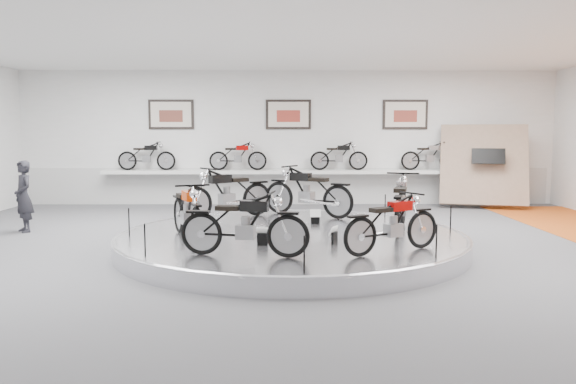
{
  "coord_description": "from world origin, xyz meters",
  "views": [
    {
      "loc": [
        -0.15,
        -9.93,
        2.15
      ],
      "look_at": [
        -0.06,
        0.6,
        1.04
      ],
      "focal_mm": 35.0,
      "sensor_mm": 36.0,
      "label": 1
    }
  ],
  "objects_px": {
    "bike_c": "(228,193)",
    "bike_f": "(392,223)",
    "shelf": "(288,172)",
    "display_platform": "(292,241)",
    "bike_e": "(244,224)",
    "bike_a": "(401,202)",
    "visitor": "(24,196)",
    "bike_d": "(187,211)",
    "bike_b": "(308,191)"
  },
  "relations": [
    {
      "from": "shelf",
      "to": "bike_f",
      "type": "distance_m",
      "value": 8.23
    },
    {
      "from": "bike_a",
      "to": "visitor",
      "type": "distance_m",
      "value": 8.03
    },
    {
      "from": "shelf",
      "to": "bike_b",
      "type": "relative_size",
      "value": 5.76
    },
    {
      "from": "display_platform",
      "to": "bike_a",
      "type": "bearing_deg",
      "value": 8.7
    },
    {
      "from": "bike_f",
      "to": "visitor",
      "type": "relative_size",
      "value": 1.01
    },
    {
      "from": "display_platform",
      "to": "bike_d",
      "type": "xyz_separation_m",
      "value": [
        -1.83,
        -0.55,
        0.65
      ]
    },
    {
      "from": "bike_e",
      "to": "bike_f",
      "type": "relative_size",
      "value": 1.07
    },
    {
      "from": "bike_d",
      "to": "visitor",
      "type": "distance_m",
      "value": 4.66
    },
    {
      "from": "bike_d",
      "to": "bike_f",
      "type": "relative_size",
      "value": 1.08
    },
    {
      "from": "shelf",
      "to": "bike_d",
      "type": "height_order",
      "value": "bike_d"
    },
    {
      "from": "shelf",
      "to": "bike_e",
      "type": "relative_size",
      "value": 6.56
    },
    {
      "from": "bike_f",
      "to": "shelf",
      "type": "bearing_deg",
      "value": 70.59
    },
    {
      "from": "display_platform",
      "to": "shelf",
      "type": "distance_m",
      "value": 6.46
    },
    {
      "from": "shelf",
      "to": "visitor",
      "type": "height_order",
      "value": "visitor"
    },
    {
      "from": "bike_f",
      "to": "bike_c",
      "type": "bearing_deg",
      "value": 99.49
    },
    {
      "from": "visitor",
      "to": "bike_f",
      "type": "bearing_deg",
      "value": 21.14
    },
    {
      "from": "display_platform",
      "to": "bike_f",
      "type": "xyz_separation_m",
      "value": [
        1.53,
        -1.68,
        0.61
      ]
    },
    {
      "from": "shelf",
      "to": "bike_c",
      "type": "relative_size",
      "value": 5.76
    },
    {
      "from": "bike_c",
      "to": "bike_a",
      "type": "bearing_deg",
      "value": 120.01
    },
    {
      "from": "bike_b",
      "to": "visitor",
      "type": "height_order",
      "value": "visitor"
    },
    {
      "from": "bike_b",
      "to": "bike_e",
      "type": "height_order",
      "value": "bike_b"
    },
    {
      "from": "shelf",
      "to": "display_platform",
      "type": "bearing_deg",
      "value": -90.0
    },
    {
      "from": "visitor",
      "to": "bike_c",
      "type": "bearing_deg",
      "value": 46.02
    },
    {
      "from": "bike_a",
      "to": "bike_c",
      "type": "bearing_deg",
      "value": 82.23
    },
    {
      "from": "display_platform",
      "to": "visitor",
      "type": "distance_m",
      "value": 6.13
    },
    {
      "from": "bike_b",
      "to": "bike_c",
      "type": "xyz_separation_m",
      "value": [
        -1.74,
        -0.35,
        -0.0
      ]
    },
    {
      "from": "bike_b",
      "to": "bike_f",
      "type": "distance_m",
      "value": 4.0
    },
    {
      "from": "display_platform",
      "to": "bike_e",
      "type": "bearing_deg",
      "value": -110.85
    },
    {
      "from": "bike_e",
      "to": "visitor",
      "type": "bearing_deg",
      "value": 152.7
    },
    {
      "from": "display_platform",
      "to": "visitor",
      "type": "height_order",
      "value": "visitor"
    },
    {
      "from": "visitor",
      "to": "display_platform",
      "type": "bearing_deg",
      "value": 29.04
    },
    {
      "from": "bike_d",
      "to": "bike_e",
      "type": "distance_m",
      "value": 1.76
    },
    {
      "from": "bike_b",
      "to": "bike_e",
      "type": "relative_size",
      "value": 1.14
    },
    {
      "from": "shelf",
      "to": "bike_d",
      "type": "xyz_separation_m",
      "value": [
        -1.83,
        -6.95,
        -0.2
      ]
    },
    {
      "from": "bike_b",
      "to": "visitor",
      "type": "xyz_separation_m",
      "value": [
        -6.18,
        -0.26,
        -0.08
      ]
    },
    {
      "from": "display_platform",
      "to": "bike_e",
      "type": "xyz_separation_m",
      "value": [
        -0.74,
        -1.94,
        0.64
      ]
    },
    {
      "from": "display_platform",
      "to": "bike_e",
      "type": "distance_m",
      "value": 2.18
    },
    {
      "from": "bike_d",
      "to": "visitor",
      "type": "relative_size",
      "value": 1.09
    },
    {
      "from": "bike_c",
      "to": "visitor",
      "type": "bearing_deg",
      "value": -37.72
    },
    {
      "from": "bike_f",
      "to": "visitor",
      "type": "xyz_separation_m",
      "value": [
        -7.33,
        3.58,
        0.02
      ]
    },
    {
      "from": "shelf",
      "to": "visitor",
      "type": "relative_size",
      "value": 7.06
    },
    {
      "from": "bike_d",
      "to": "bike_f",
      "type": "height_order",
      "value": "bike_d"
    },
    {
      "from": "bike_c",
      "to": "bike_f",
      "type": "xyz_separation_m",
      "value": [
        2.89,
        -3.49,
        -0.1
      ]
    },
    {
      "from": "bike_c",
      "to": "bike_e",
      "type": "bearing_deg",
      "value": 62.79
    },
    {
      "from": "bike_e",
      "to": "visitor",
      "type": "distance_m",
      "value": 6.35
    },
    {
      "from": "bike_b",
      "to": "visitor",
      "type": "relative_size",
      "value": 1.23
    },
    {
      "from": "display_platform",
      "to": "bike_f",
      "type": "height_order",
      "value": "bike_f"
    },
    {
      "from": "shelf",
      "to": "bike_b",
      "type": "distance_m",
      "value": 4.27
    },
    {
      "from": "bike_a",
      "to": "visitor",
      "type": "xyz_separation_m",
      "value": [
        -7.87,
        1.58,
        -0.06
      ]
    },
    {
      "from": "display_platform",
      "to": "bike_f",
      "type": "relative_size",
      "value": 4.07
    }
  ]
}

